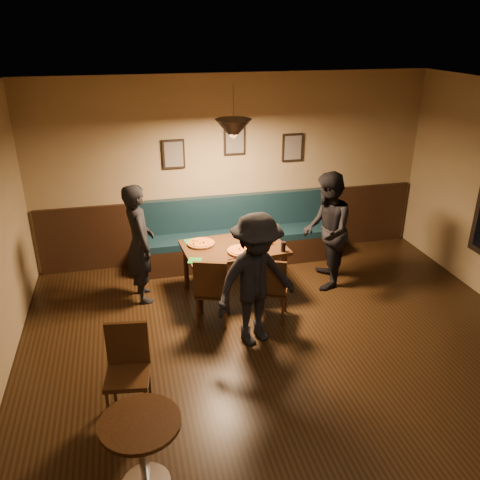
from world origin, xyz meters
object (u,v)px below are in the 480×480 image
Objects in this scene: dining_table at (234,270)px; chair_near_right at (272,287)px; cafe_chair_far at (127,375)px; diner_left at (140,244)px; tabasco_bottle at (272,240)px; soda_glass at (283,247)px; diner_right at (326,231)px; chair_near_left at (213,289)px; diner_front at (256,280)px; booth_bench at (239,232)px; cafe_table at (143,454)px.

dining_table is 0.78m from chair_near_right.
dining_table is 2.49m from cafe_chair_far.
tabasco_bottle is (1.72, -0.23, -0.02)m from diner_left.
diner_left is 12.12× the size of tabasco_bottle.
dining_table is 1.48× the size of cafe_chair_far.
tabasco_bottle is at bearing 108.25° from soda_glass.
soda_glass is (-0.71, -0.28, -0.04)m from diner_right.
diner_right reaches higher than chair_near_left.
diner_front is (1.22, -1.31, -0.01)m from diner_left.
cafe_chair_far is at bearing -169.33° from diner_front.
chair_near_left is 6.66× the size of soda_glass.
dining_table is at bearing 138.78° from chair_near_right.
diner_front is at bearing -95.05° from dining_table.
chair_near_right is at bearing -135.69° from cafe_chair_far.
booth_bench is at bearing 84.46° from chair_near_left.
cafe_table is at bearing 104.02° from cafe_chair_far.
diner_front reaches higher than booth_bench.
chair_near_left is 1.08m from soda_glass.
chair_near_right is at bearing 11.04° from chair_near_left.
soda_glass is at bearing 80.45° from chair_near_right.
tabasco_bottle is at bearing -12.25° from dining_table.
diner_right is 0.79m from tabasco_bottle.
dining_table is (-0.29, -0.93, -0.14)m from booth_bench.
chair_near_right is 0.64m from diner_front.
soda_glass is 0.15× the size of cafe_chair_far.
soda_glass is at bearing 35.33° from chair_near_left.
chair_near_right is 0.98× the size of cafe_chair_far.
chair_near_left reaches higher than cafe_table.
chair_near_left is 0.55× the size of diner_right.
chair_near_left is 1.76m from cafe_chair_far.
chair_near_right is 0.54× the size of diner_right.
tabasco_bottle is at bearing -106.50° from diner_left.
tabasco_bottle is at bearing 98.62° from chair_near_right.
dining_table is 9.88× the size of soda_glass.
dining_table is 1.22m from diner_front.
booth_bench is 22.26× the size of soda_glass.
diner_left reaches higher than diner_front.
diner_left reaches higher than chair_near_right.
cafe_table is (-1.88, -2.80, -0.45)m from tabasco_bottle.
diner_front is at bearing -141.01° from cafe_chair_far.
booth_bench reaches higher than soda_glass.
dining_table is at bearing -117.97° from cafe_chair_far.
cafe_table is at bearing -148.78° from diner_front.
tabasco_bottle is 0.15× the size of cafe_chair_far.
chair_near_right is 6.64× the size of tabasco_bottle.
booth_bench is 3.42× the size of chair_near_right.
diner_front is at bearing -33.99° from chair_near_left.
diner_right is 0.76m from soda_glass.
dining_table is at bearing 151.72° from soda_glass.
soda_glass is (0.59, 0.82, -0.01)m from diner_front.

